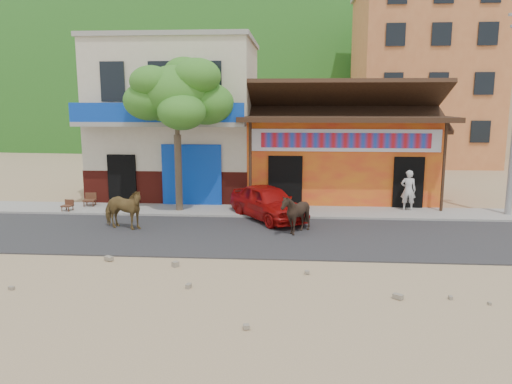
% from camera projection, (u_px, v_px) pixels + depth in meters
% --- Properties ---
extents(ground, '(120.00, 120.00, 0.00)m').
position_uv_depth(ground, '(295.00, 261.00, 13.96)').
color(ground, '#9E825B').
rests_on(ground, ground).
extents(road, '(60.00, 5.00, 0.04)m').
position_uv_depth(road, '(295.00, 236.00, 16.41)').
color(road, '#28282B').
rests_on(road, ground).
extents(sidewalk, '(60.00, 2.00, 0.12)m').
position_uv_depth(sidewalk, '(295.00, 212.00, 19.83)').
color(sidewalk, gray).
rests_on(sidewalk, ground).
extents(dance_club, '(8.00, 6.00, 3.60)m').
position_uv_depth(dance_club, '(338.00, 158.00, 23.30)').
color(dance_club, orange).
rests_on(dance_club, ground).
extents(cafe_building, '(7.00, 6.00, 7.00)m').
position_uv_depth(cafe_building, '(179.00, 121.00, 23.54)').
color(cafe_building, beige).
rests_on(cafe_building, ground).
extents(apartment_front, '(9.00, 9.00, 12.00)m').
position_uv_depth(apartment_front, '(421.00, 79.00, 35.77)').
color(apartment_front, '#CC723F').
rests_on(apartment_front, ground).
extents(hillside, '(100.00, 40.00, 24.00)m').
position_uv_depth(hillside, '(295.00, 54.00, 80.48)').
color(hillside, '#194C14').
rests_on(hillside, ground).
extents(tree, '(3.00, 3.00, 6.00)m').
position_uv_depth(tree, '(177.00, 135.00, 19.42)').
color(tree, '#2D721E').
rests_on(tree, sidewalk).
extents(cow_tan, '(1.82, 1.17, 1.42)m').
position_uv_depth(cow_tan, '(123.00, 209.00, 17.17)').
color(cow_tan, brown).
rests_on(cow_tan, road).
extents(cow_dark, '(1.46, 1.36, 1.36)m').
position_uv_depth(cow_dark, '(296.00, 214.00, 16.57)').
color(cow_dark, black).
rests_on(cow_dark, road).
extents(red_car, '(3.41, 4.01, 1.30)m').
position_uv_depth(red_car, '(268.00, 202.00, 18.62)').
color(red_car, '#9E0C0B').
rests_on(red_car, road).
extents(scooter, '(1.53, 0.54, 0.80)m').
position_uv_depth(scooter, '(258.00, 198.00, 20.38)').
color(scooter, black).
rests_on(scooter, sidewalk).
extents(pedestrian, '(0.65, 0.48, 1.61)m').
position_uv_depth(pedestrian, '(408.00, 190.00, 19.81)').
color(pedestrian, silver).
rests_on(pedestrian, sidewalk).
extents(cafe_chair_left, '(0.50, 0.50, 0.99)m').
position_uv_depth(cafe_chair_left, '(89.00, 194.00, 20.63)').
color(cafe_chair_left, '#4B2C19').
rests_on(cafe_chair_left, sidewalk).
extents(cafe_chair_right, '(0.43, 0.43, 0.81)m').
position_uv_depth(cafe_chair_right, '(67.00, 201.00, 19.72)').
color(cafe_chair_right, '#4B2819').
rests_on(cafe_chair_right, sidewalk).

